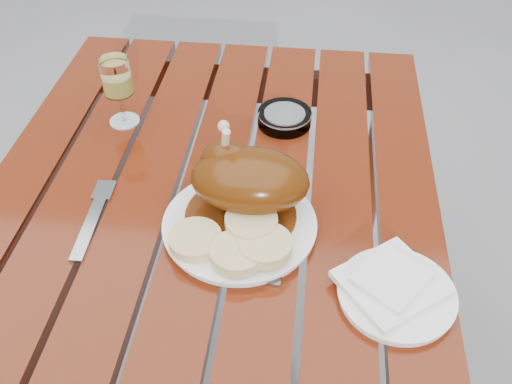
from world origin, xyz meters
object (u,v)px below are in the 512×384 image
table (213,343)px  wine_glass (119,92)px  ashtray (284,118)px  side_plate (396,294)px  dinner_plate (240,226)px

table → wine_glass: (-0.21, 0.26, 0.45)m
wine_glass → ashtray: wine_glass is taller
side_plate → ashtray: bearing=115.4°
table → ashtray: bearing=68.0°
table → ashtray: size_ratio=11.04×
wine_glass → side_plate: bearing=-36.4°
table → dinner_plate: size_ratio=4.75×
dinner_plate → side_plate: bearing=-24.3°
dinner_plate → ashtray: 0.31m
dinner_plate → table: bearing=166.9°
dinner_plate → ashtray: (0.05, 0.30, 0.01)m
dinner_plate → side_plate: 0.27m
side_plate → ashtray: ashtray is taller
table → wine_glass: wine_glass is taller
wine_glass → ashtray: size_ratio=1.30×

